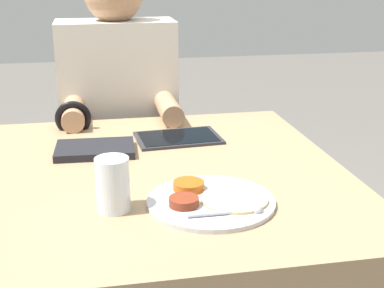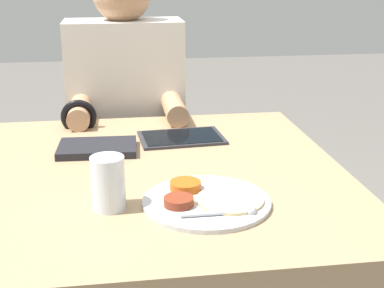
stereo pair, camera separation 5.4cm
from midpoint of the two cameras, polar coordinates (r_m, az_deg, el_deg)
name	(u,v)px [view 2 (the right image)]	position (r m, az deg, el deg)	size (l,w,h in m)	color
thali_tray	(206,200)	(1.14, 2.89, -6.04)	(0.27, 0.27, 0.03)	#B7BABF
red_notebook	(98,148)	(1.47, -9.00, -0.48)	(0.22, 0.15, 0.02)	silver
tablet_device	(181,138)	(1.55, -0.14, 0.68)	(0.25, 0.18, 0.01)	#28282D
person_diner	(128,150)	(1.99, -6.06, -0.63)	(0.41, 0.42, 1.25)	black
drinking_glass	(108,183)	(1.11, -7.55, -4.16)	(0.07, 0.07, 0.11)	silver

